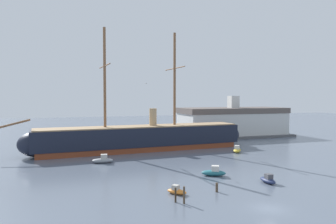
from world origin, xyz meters
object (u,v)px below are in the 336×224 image
motorboat_near_centre (214,172)px  motorboat_alongside_stern (237,150)px  mooring_piling_nearest (217,187)px  tall_ship (141,138)px  motorboat_foreground_right (268,180)px  mooring_piling_left_pair (176,195)px  motorboat_alongside_bow (103,160)px  dockside_warehouse_right (232,122)px  mooring_piling_right_pair (184,195)px  dinghy_distant_centre (146,140)px  motorboat_foreground_left (177,191)px  seagull_in_flight (146,83)px

motorboat_near_centre → motorboat_alongside_stern: size_ratio=1.04×
motorboat_near_centre → mooring_piling_nearest: 9.94m
motorboat_alongside_stern → tall_ship: bearing=154.4°
tall_ship → motorboat_foreground_right: 40.10m
mooring_piling_nearest → mooring_piling_left_pair: (-7.41, -2.49, 0.31)m
motorboat_foreground_right → motorboat_near_centre: bearing=130.7°
tall_ship → motorboat_alongside_stern: 24.97m
motorboat_alongside_bow → dockside_warehouse_right: size_ratio=0.11×
mooring_piling_nearest → mooring_piling_right_pair: size_ratio=0.59×
dinghy_distant_centre → mooring_piling_nearest: mooring_piling_nearest is taller
dockside_warehouse_right → mooring_piling_left_pair: bearing=-125.3°
dinghy_distant_centre → mooring_piling_right_pair: mooring_piling_right_pair is taller
motorboat_foreground_left → mooring_piling_left_pair: 3.73m
dinghy_distant_centre → dockside_warehouse_right: dockside_warehouse_right is taller
motorboat_near_centre → motorboat_alongside_stern: motorboat_near_centre is taller
tall_ship → dinghy_distant_centre: (5.73, 17.14, -3.16)m
tall_ship → motorboat_foreground_left: tall_ship is taller
motorboat_alongside_stern → mooring_piling_left_pair: 42.45m
dinghy_distant_centre → seagull_in_flight: seagull_in_flight is taller
motorboat_foreground_right → dockside_warehouse_right: size_ratio=0.09×
tall_ship → seagull_in_flight: tall_ship is taller
motorboat_foreground_right → motorboat_alongside_bow: (-23.68, 24.87, 0.11)m
dinghy_distant_centre → seagull_in_flight: bearing=-104.5°
dockside_warehouse_right → motorboat_near_centre: bearing=-122.8°
motorboat_foreground_left → motorboat_alongside_bow: bearing=106.0°
motorboat_foreground_right → mooring_piling_nearest: bearing=-169.8°
tall_ship → mooring_piling_left_pair: size_ratio=33.05×
mooring_piling_right_pair → dockside_warehouse_right: (43.33, 63.35, 3.93)m
motorboat_foreground_right → motorboat_alongside_stern: bearing=69.2°
mooring_piling_nearest → seagull_in_flight: (-3.78, 27.10, 16.41)m
motorboat_near_centre → mooring_piling_right_pair: 16.35m
motorboat_alongside_bow → dockside_warehouse_right: (50.21, 33.25, 4.43)m
seagull_in_flight → mooring_piling_nearest: bearing=-82.1°
motorboat_foreground_left → dinghy_distant_centre: size_ratio=1.73×
motorboat_near_centre → motorboat_foreground_left: bearing=-140.9°
dinghy_distant_centre → seagull_in_flight: (-7.80, -30.07, 16.88)m
motorboat_alongside_bow → seagull_in_flight: bearing=2.2°
mooring_piling_right_pair → dockside_warehouse_right: 76.85m
mooring_piling_right_pair → seagull_in_flight: (2.75, 30.47, 15.94)m
motorboat_near_centre → dinghy_distant_centre: size_ratio=2.53×
motorboat_alongside_stern → mooring_piling_nearest: size_ratio=3.31×
mooring_piling_nearest → motorboat_foreground_right: bearing=10.2°
motorboat_near_centre → motorboat_alongside_stern: (16.63, 20.24, -0.01)m
motorboat_foreground_right → dockside_warehouse_right: dockside_warehouse_right is taller
motorboat_near_centre → dockside_warehouse_right: (32.74, 50.90, 4.44)m
motorboat_foreground_left → dockside_warehouse_right: (42.79, 59.06, 4.62)m
seagull_in_flight → mooring_piling_left_pair: bearing=-97.0°
motorboat_alongside_bow → motorboat_alongside_stern: size_ratio=1.03×
motorboat_foreground_left → motorboat_alongside_bow: size_ratio=0.69×
motorboat_foreground_left → dockside_warehouse_right: bearing=54.1°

